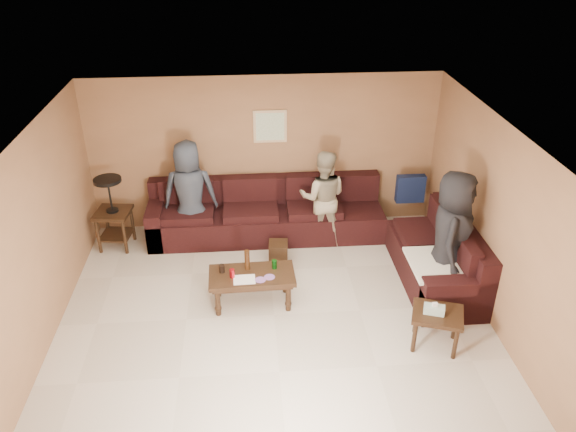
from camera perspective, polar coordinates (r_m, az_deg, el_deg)
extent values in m
plane|color=beige|center=(7.45, -1.42, -10.00)|extent=(5.50, 5.50, 0.00)
cube|color=white|center=(6.21, -1.69, 7.88)|extent=(5.50, 5.00, 0.10)
cube|color=#986B47|center=(8.98, -2.44, 6.41)|extent=(5.50, 0.10, 2.50)
cube|color=#986B47|center=(4.76, 0.20, -17.11)|extent=(5.50, 0.10, 2.50)
cube|color=#986B47|center=(7.17, -24.08, -2.43)|extent=(0.10, 5.00, 2.50)
cube|color=#986B47|center=(7.38, 20.29, -0.73)|extent=(0.10, 5.00, 2.50)
cube|color=black|center=(9.02, -2.19, -0.71)|extent=(3.70, 0.90, 0.45)
cube|color=black|center=(9.11, -2.33, 2.78)|extent=(3.70, 0.24, 0.45)
cube|color=black|center=(9.09, -13.15, -0.62)|extent=(0.24, 0.90, 0.63)
cube|color=black|center=(8.21, 14.62, -5.04)|extent=(0.90, 2.00, 0.45)
cube|color=black|center=(8.08, 17.23, -2.23)|extent=(0.24, 2.00, 0.45)
cube|color=black|center=(7.49, 16.73, -8.18)|extent=(0.90, 0.24, 0.63)
cube|color=#131C3C|center=(9.14, 12.32, 2.73)|extent=(0.45, 0.14, 0.45)
cube|color=white|center=(7.66, 15.95, -4.69)|extent=(1.00, 0.85, 0.04)
cube|color=#301D10|center=(7.41, -3.69, -6.08)|extent=(1.14, 0.59, 0.06)
cube|color=#301D10|center=(7.44, -3.68, -6.46)|extent=(1.05, 0.51, 0.05)
cylinder|color=#301D10|center=(7.38, -7.15, -8.65)|extent=(0.07, 0.07, 0.41)
cylinder|color=#301D10|center=(7.41, 0.03, -8.26)|extent=(0.07, 0.07, 0.41)
cylinder|color=#301D10|center=(7.71, -7.14, -6.81)|extent=(0.07, 0.07, 0.41)
cylinder|color=#301D10|center=(7.73, -0.30, -6.45)|extent=(0.07, 0.07, 0.41)
cylinder|color=red|center=(7.31, -5.70, -5.83)|extent=(0.07, 0.07, 0.12)
cylinder|color=#137019|center=(7.45, -1.40, -4.93)|extent=(0.07, 0.07, 0.12)
cylinder|color=#311A0B|center=(7.41, -4.18, -4.48)|extent=(0.07, 0.07, 0.28)
cylinder|color=black|center=(7.43, -6.74, -5.33)|extent=(0.08, 0.08, 0.11)
cube|color=silver|center=(7.29, -4.46, -6.46)|extent=(0.29, 0.23, 0.00)
cylinder|color=#C64678|center=(7.27, -2.83, -6.50)|extent=(0.14, 0.14, 0.01)
cylinder|color=#C64678|center=(7.31, -1.90, -6.22)|extent=(0.14, 0.14, 0.01)
cube|color=#301D10|center=(8.96, -17.37, 0.33)|extent=(0.57, 0.57, 0.05)
cube|color=#301D10|center=(9.14, -17.02, -1.81)|extent=(0.50, 0.50, 0.03)
cylinder|color=#301D10|center=(9.01, -18.72, -1.92)|extent=(0.05, 0.05, 0.59)
cylinder|color=#301D10|center=(8.87, -16.27, -2.02)|extent=(0.05, 0.05, 0.59)
cylinder|color=#301D10|center=(9.33, -17.90, -0.64)|extent=(0.05, 0.05, 0.59)
cylinder|color=#301D10|center=(9.20, -15.51, -0.72)|extent=(0.05, 0.05, 0.59)
cylinder|color=black|center=(8.94, -17.41, 0.55)|extent=(0.18, 0.18, 0.03)
cylinder|color=black|center=(8.83, -17.65, 2.04)|extent=(0.03, 0.03, 0.49)
cylinder|color=black|center=(8.72, -17.89, 3.48)|extent=(0.41, 0.41, 0.05)
cube|color=#301D10|center=(6.95, 14.97, -9.64)|extent=(0.71, 0.65, 0.05)
cylinder|color=#301D10|center=(6.94, 12.73, -11.81)|extent=(0.05, 0.05, 0.46)
cylinder|color=#301D10|center=(6.97, 16.66, -12.24)|extent=(0.05, 0.05, 0.46)
cylinder|color=#301D10|center=(7.22, 12.89, -9.98)|extent=(0.05, 0.05, 0.46)
cylinder|color=#301D10|center=(7.25, 16.64, -10.40)|extent=(0.05, 0.05, 0.46)
cube|color=silver|center=(6.89, 14.63, -9.18)|extent=(0.27, 0.19, 0.10)
cube|color=silver|center=(6.84, 14.70, -8.71)|extent=(0.06, 0.04, 0.05)
cube|color=#301D10|center=(8.37, -0.99, -3.72)|extent=(0.30, 0.30, 0.33)
cube|color=tan|center=(8.80, -1.84, 9.09)|extent=(0.52, 0.03, 0.52)
cube|color=silver|center=(8.79, -1.83, 9.06)|extent=(0.44, 0.01, 0.44)
imported|color=#2C323D|center=(8.70, -9.93, 2.27)|extent=(0.84, 0.56, 1.68)
imported|color=tan|center=(8.64, 3.56, 1.89)|extent=(0.83, 0.69, 1.53)
imported|color=black|center=(7.63, 16.18, -1.97)|extent=(0.87, 1.04, 1.82)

